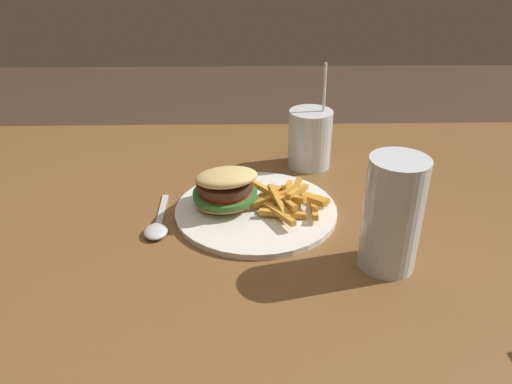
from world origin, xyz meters
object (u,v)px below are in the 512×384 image
object	(u,v)px
beer_glass	(392,218)
spoon	(157,229)
juice_glass	(310,140)
meal_plate_near	(246,200)

from	to	relation	value
beer_glass	spoon	world-z (taller)	beer_glass
beer_glass	juice_glass	xyz separation A→B (m)	(0.07, -0.32, -0.02)
meal_plate_near	juice_glass	distance (m)	0.22
meal_plate_near	juice_glass	size ratio (longest dim) A/B	1.33
meal_plate_near	juice_glass	xyz separation A→B (m)	(-0.12, -0.18, 0.03)
meal_plate_near	juice_glass	bearing A→B (deg)	-124.53
juice_glass	spoon	xyz separation A→B (m)	(0.26, 0.24, -0.05)
spoon	juice_glass	bearing A→B (deg)	130.95
meal_plate_near	juice_glass	world-z (taller)	juice_glass
juice_glass	spoon	world-z (taller)	juice_glass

